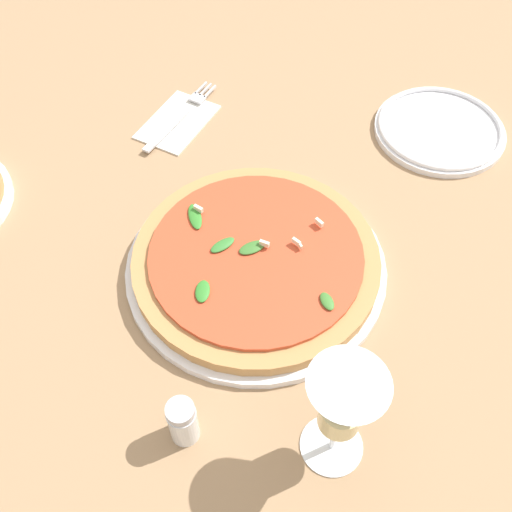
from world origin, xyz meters
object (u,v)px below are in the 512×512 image
Objects in this scene: wine_glass at (342,407)px; side_plate_white at (440,129)px; fork at (180,116)px; pizza_arugula_main at (256,262)px; shaker_pepper at (183,422)px.

side_plate_white is at bearing -5.71° from wine_glass.
wine_glass is at bearing -129.39° from fork.
shaker_pepper is (-0.23, 0.01, 0.02)m from pizza_arugula_main.
shaker_pepper is at bearing 101.69° from wine_glass.
pizza_arugula_main is 5.07× the size of shaker_pepper.
side_plate_white reaches higher than fork.
wine_glass is at bearing -144.03° from pizza_arugula_main.
pizza_arugula_main is at bearing 35.97° from wine_glass.
wine_glass is 0.77× the size of side_plate_white.
side_plate_white is at bearing -30.48° from pizza_arugula_main.
side_plate_white is 3.05× the size of shaker_pepper.
wine_glass reaches higher than shaker_pepper.
side_plate_white is 0.61m from shaker_pepper.
shaker_pepper reaches higher than side_plate_white.
fork is at bearing 39.19° from pizza_arugula_main.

